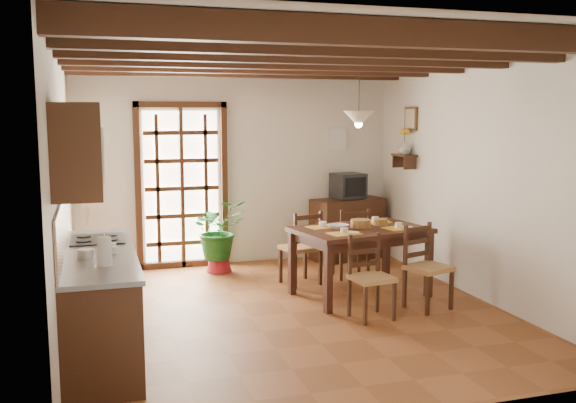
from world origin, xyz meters
name	(u,v)px	position (x,y,z in m)	size (l,w,h in m)	color
ground_plane	(290,313)	(0.00, 0.00, 0.00)	(5.00, 5.00, 0.00)	brown
room_shell	(290,143)	(0.00, 0.00, 1.82)	(4.52, 5.02, 2.81)	silver
ceiling_beams	(290,57)	(0.00, 0.00, 2.69)	(4.50, 4.34, 0.20)	black
french_door	(182,183)	(-0.80, 2.45, 1.18)	(1.26, 0.11, 2.32)	white
kitchen_counter	(99,301)	(-1.96, -0.60, 0.47)	(0.64, 2.25, 1.38)	#341D10
upper_cabinet	(76,150)	(-2.08, -1.30, 1.85)	(0.35, 0.80, 0.70)	#341D10
range_hood	(83,155)	(-2.05, -0.05, 1.73)	(0.38, 0.60, 0.54)	white
counter_items	(97,245)	(-1.95, -0.51, 0.96)	(0.50, 1.43, 0.25)	black
dining_table	(360,236)	(0.98, 0.40, 0.70)	(1.63, 1.21, 0.81)	#391B12
chair_near_left	(371,293)	(0.75, -0.41, 0.27)	(0.45, 0.43, 0.87)	#AC7F49
chair_near_right	(427,283)	(1.48, -0.28, 0.29)	(0.53, 0.51, 0.92)	#AC7F49
chair_far_left	(301,261)	(0.48, 1.08, 0.29)	(0.52, 0.50, 0.93)	#AC7F49
chair_far_right	(351,256)	(1.20, 1.22, 0.29)	(0.45, 0.43, 0.92)	#AC7F49
table_setting	(361,220)	(0.98, 0.40, 0.89)	(1.08, 0.72, 0.10)	gold
table_bowl	(339,227)	(0.71, 0.41, 0.83)	(0.22, 0.22, 0.05)	white
sideboard	(348,229)	(1.57, 2.23, 0.45)	(1.05, 0.47, 0.89)	#341D10
crt_tv	(348,186)	(1.57, 2.22, 1.08)	(0.49, 0.46, 0.36)	black
fuse_box	(338,139)	(1.50, 2.48, 1.75)	(0.25, 0.03, 0.32)	white
plant_pot	(219,264)	(-0.39, 2.00, 0.11)	(0.34, 0.34, 0.21)	maroon
potted_plant	(218,230)	(-0.39, 2.00, 0.57)	(1.88, 1.62, 2.10)	#144C19
wall_shelf	(404,158)	(2.14, 1.60, 1.51)	(0.20, 0.42, 0.20)	#341D10
shelf_vase	(405,148)	(2.14, 1.60, 1.65)	(0.15, 0.15, 0.15)	#B2BFB2
shelf_flowers	(405,133)	(2.14, 1.60, 1.86)	(0.14, 0.14, 0.36)	gold
framed_picture	(411,119)	(2.22, 1.60, 2.05)	(0.03, 0.32, 0.32)	brown
pendant_lamp	(359,117)	(0.98, 0.50, 2.08)	(0.36, 0.36, 0.84)	black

